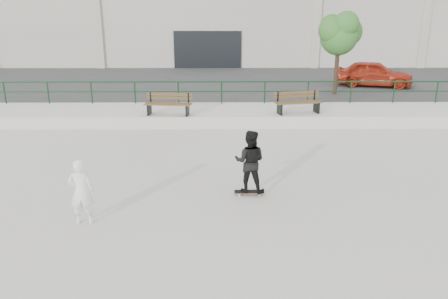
{
  "coord_description": "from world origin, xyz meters",
  "views": [
    {
      "loc": [
        0.95,
        -9.21,
        4.61
      ],
      "look_at": [
        1.04,
        2.0,
        1.04
      ],
      "focal_mm": 35.0,
      "sensor_mm": 36.0,
      "label": 1
    }
  ],
  "objects_px": {
    "red_car": "(374,74)",
    "seated_skater": "(81,192)",
    "bench_right": "(298,103)",
    "bench_left": "(168,104)",
    "standing_skater": "(250,162)",
    "skateboard": "(249,192)",
    "tree": "(340,32)"
  },
  "relations": [
    {
      "from": "standing_skater",
      "to": "bench_left",
      "type": "bearing_deg",
      "value": -55.77
    },
    {
      "from": "bench_right",
      "to": "skateboard",
      "type": "bearing_deg",
      "value": -120.66
    },
    {
      "from": "bench_right",
      "to": "red_car",
      "type": "height_order",
      "value": "red_car"
    },
    {
      "from": "tree",
      "to": "red_car",
      "type": "relative_size",
      "value": 0.98
    },
    {
      "from": "bench_right",
      "to": "skateboard",
      "type": "relative_size",
      "value": 2.6
    },
    {
      "from": "standing_skater",
      "to": "seated_skater",
      "type": "height_order",
      "value": "standing_skater"
    },
    {
      "from": "bench_left",
      "to": "seated_skater",
      "type": "bearing_deg",
      "value": -89.48
    },
    {
      "from": "bench_right",
      "to": "standing_skater",
      "type": "relative_size",
      "value": 1.24
    },
    {
      "from": "skateboard",
      "to": "standing_skater",
      "type": "bearing_deg",
      "value": 89.2
    },
    {
      "from": "seated_skater",
      "to": "tree",
      "type": "bearing_deg",
      "value": -128.92
    },
    {
      "from": "red_car",
      "to": "standing_skater",
      "type": "xyz_separation_m",
      "value": [
        -7.94,
        -14.17,
        -0.3
      ]
    },
    {
      "from": "red_car",
      "to": "skateboard",
      "type": "height_order",
      "value": "red_car"
    },
    {
      "from": "bench_right",
      "to": "standing_skater",
      "type": "xyz_separation_m",
      "value": [
        -2.49,
        -7.37,
        -0.03
      ]
    },
    {
      "from": "skateboard",
      "to": "seated_skater",
      "type": "xyz_separation_m",
      "value": [
        -3.85,
        -1.58,
        0.69
      ]
    },
    {
      "from": "bench_right",
      "to": "skateboard",
      "type": "distance_m",
      "value": 7.82
    },
    {
      "from": "seated_skater",
      "to": "red_car",
      "type": "bearing_deg",
      "value": -131.68
    },
    {
      "from": "skateboard",
      "to": "standing_skater",
      "type": "height_order",
      "value": "standing_skater"
    },
    {
      "from": "red_car",
      "to": "bench_right",
      "type": "bearing_deg",
      "value": 157.54
    },
    {
      "from": "standing_skater",
      "to": "seated_skater",
      "type": "distance_m",
      "value": 4.16
    },
    {
      "from": "bench_left",
      "to": "red_car",
      "type": "distance_m",
      "value": 12.92
    },
    {
      "from": "bench_right",
      "to": "tree",
      "type": "xyz_separation_m",
      "value": [
        2.7,
        4.43,
        2.64
      ]
    },
    {
      "from": "tree",
      "to": "red_car",
      "type": "bearing_deg",
      "value": 40.82
    },
    {
      "from": "bench_left",
      "to": "skateboard",
      "type": "relative_size",
      "value": 2.53
    },
    {
      "from": "bench_left",
      "to": "seated_skater",
      "type": "relative_size",
      "value": 1.29
    },
    {
      "from": "red_car",
      "to": "seated_skater",
      "type": "distance_m",
      "value": 19.67
    },
    {
      "from": "bench_left",
      "to": "red_car",
      "type": "relative_size",
      "value": 0.47
    },
    {
      "from": "standing_skater",
      "to": "seated_skater",
      "type": "bearing_deg",
      "value": 34.43
    },
    {
      "from": "tree",
      "to": "seated_skater",
      "type": "xyz_separation_m",
      "value": [
        -9.04,
        -13.37,
        -2.82
      ]
    },
    {
      "from": "tree",
      "to": "seated_skater",
      "type": "bearing_deg",
      "value": -124.06
    },
    {
      "from": "red_car",
      "to": "seated_skater",
      "type": "xyz_separation_m",
      "value": [
        -11.79,
        -15.75,
        -0.45
      ]
    },
    {
      "from": "bench_left",
      "to": "standing_skater",
      "type": "bearing_deg",
      "value": -61.1
    },
    {
      "from": "bench_right",
      "to": "tree",
      "type": "relative_size",
      "value": 0.5
    }
  ]
}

